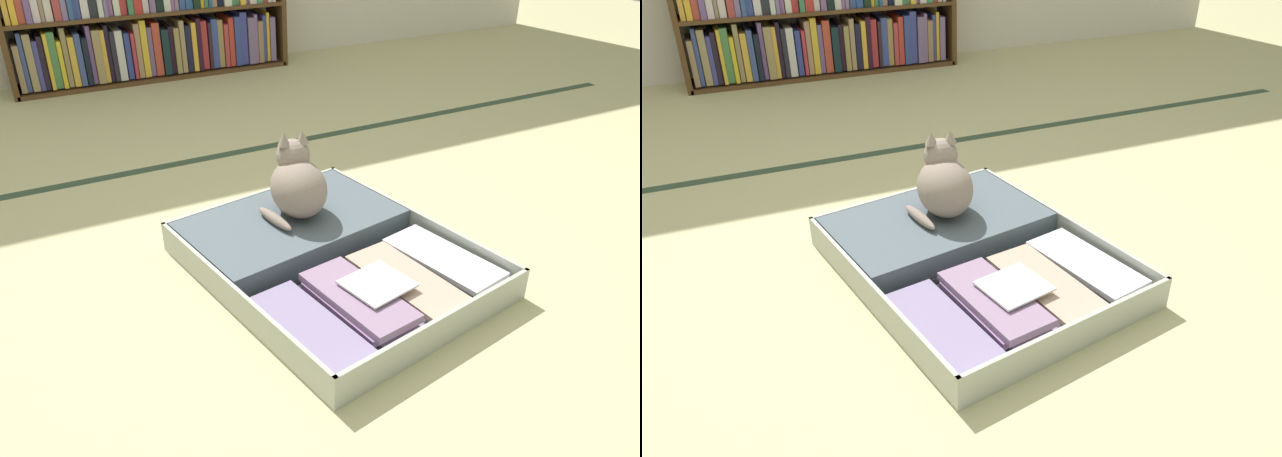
{
  "view_description": "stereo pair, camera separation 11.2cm",
  "coord_description": "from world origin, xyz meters",
  "views": [
    {
      "loc": [
        -0.6,
        -1.4,
        1.03
      ],
      "look_at": [
        0.11,
        -0.04,
        0.15
      ],
      "focal_mm": 34.13,
      "sensor_mm": 36.0,
      "label": 1
    },
    {
      "loc": [
        -0.5,
        -1.45,
        1.03
      ],
      "look_at": [
        0.11,
        -0.04,
        0.15
      ],
      "focal_mm": 34.13,
      "sensor_mm": 36.0,
      "label": 2
    }
  ],
  "objects": [
    {
      "name": "open_suitcase",
      "position": [
        0.13,
        -0.02,
        0.04
      ],
      "size": [
        0.84,
        0.98,
        0.1
      ],
      "color": "#B3B6A9",
      "rests_on": "ground_plane"
    },
    {
      "name": "tatami_border",
      "position": [
        0.0,
        0.94,
        0.0
      ],
      "size": [
        4.8,
        0.05,
        0.0
      ],
      "color": "#324532",
      "rests_on": "ground_plane"
    },
    {
      "name": "ground_plane",
      "position": [
        0.0,
        0.0,
        0.0
      ],
      "size": [
        10.0,
        10.0,
        0.0
      ],
      "primitive_type": "plane",
      "color": "#C3BB89"
    },
    {
      "name": "bookshelf",
      "position": [
        0.2,
        2.25,
        0.36
      ],
      "size": [
        1.6,
        0.26,
        0.75
      ],
      "color": "#51351C",
      "rests_on": "ground_plane"
    },
    {
      "name": "black_cat",
      "position": [
        0.14,
        0.16,
        0.2
      ],
      "size": [
        0.23,
        0.25,
        0.26
      ],
      "color": "gray",
      "rests_on": "open_suitcase"
    }
  ]
}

